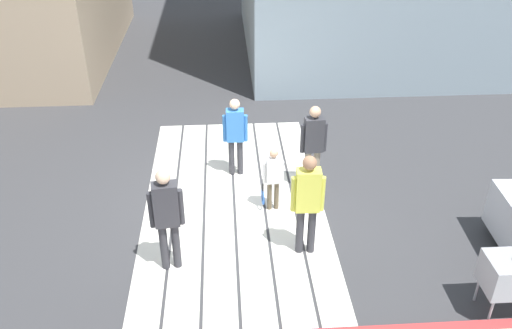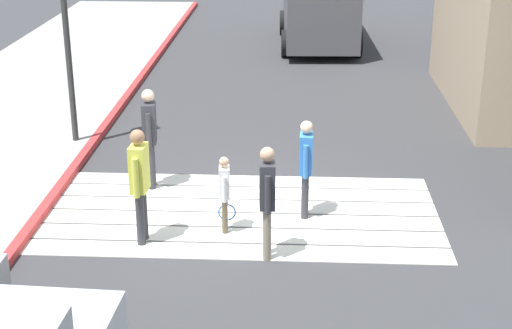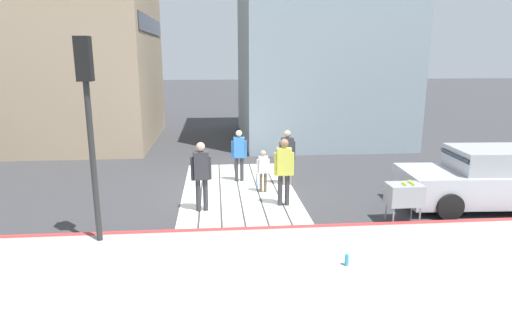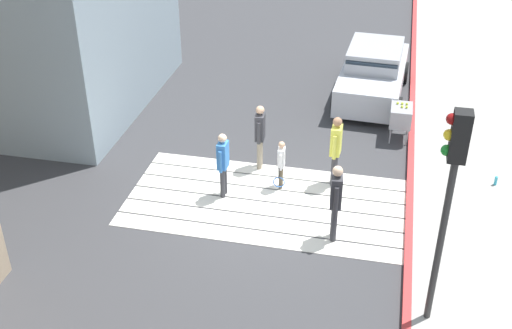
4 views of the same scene
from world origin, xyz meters
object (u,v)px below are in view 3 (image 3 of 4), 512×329
(tennis_ball_cart, at_px, (404,194))
(pedestrian_adult_side, at_px, (287,153))
(car_parked_near_curb, at_px, (487,180))
(pedestrian_adult_lead, at_px, (201,172))
(pedestrian_adult_trailing, at_px, (239,152))
(pedestrian_teen_behind, at_px, (284,167))
(traffic_light_corner, at_px, (88,100))
(water_bottle, at_px, (347,260))
(pedestrian_child_with_racket, at_px, (263,169))

(tennis_ball_cart, distance_m, pedestrian_adult_side, 4.06)
(car_parked_near_curb, relative_size, tennis_ball_cart, 4.31)
(pedestrian_adult_lead, bearing_deg, pedestrian_adult_side, -49.85)
(pedestrian_adult_trailing, relative_size, pedestrian_teen_behind, 0.91)
(pedestrian_adult_trailing, distance_m, pedestrian_adult_side, 1.53)
(traffic_light_corner, xyz_separation_m, pedestrian_adult_side, (4.04, -4.61, -2.05))
(traffic_light_corner, height_order, tennis_ball_cart, traffic_light_corner)
(pedestrian_adult_lead, relative_size, pedestrian_teen_behind, 1.00)
(car_parked_near_curb, height_order, pedestrian_adult_lead, pedestrian_adult_lead)
(water_bottle, relative_size, pedestrian_adult_side, 0.13)
(pedestrian_adult_lead, height_order, pedestrian_teen_behind, pedestrian_teen_behind)
(tennis_ball_cart, bearing_deg, traffic_light_corner, 95.65)
(pedestrian_adult_trailing, height_order, pedestrian_teen_behind, pedestrian_teen_behind)
(car_parked_near_curb, relative_size, traffic_light_corner, 1.03)
(tennis_ball_cart, relative_size, pedestrian_adult_trailing, 0.62)
(pedestrian_adult_lead, bearing_deg, tennis_ball_cart, -104.49)
(pedestrian_teen_behind, bearing_deg, pedestrian_adult_side, -11.61)
(pedestrian_adult_side, bearing_deg, water_bottle, -177.90)
(car_parked_near_curb, xyz_separation_m, pedestrian_adult_trailing, (3.02, 6.28, 0.22))
(car_parked_near_curb, height_order, traffic_light_corner, traffic_light_corner)
(pedestrian_adult_trailing, bearing_deg, water_bottle, -165.33)
(pedestrian_adult_trailing, height_order, pedestrian_adult_side, pedestrian_adult_side)
(pedestrian_adult_trailing, bearing_deg, pedestrian_child_with_racket, -153.66)
(pedestrian_adult_lead, distance_m, pedestrian_adult_side, 3.30)
(pedestrian_adult_side, bearing_deg, tennis_ball_cart, -146.16)
(traffic_light_corner, relative_size, pedestrian_adult_side, 2.49)
(car_parked_near_curb, relative_size, pedestrian_child_with_racket, 3.53)
(car_parked_near_curb, bearing_deg, pedestrian_adult_trailing, 64.30)
(traffic_light_corner, distance_m, tennis_ball_cart, 7.29)
(traffic_light_corner, xyz_separation_m, pedestrian_teen_behind, (2.15, -4.22, -1.99))
(car_parked_near_curb, distance_m, traffic_light_corner, 9.87)
(pedestrian_teen_behind, bearing_deg, pedestrian_adult_trailing, 22.91)
(water_bottle, bearing_deg, pedestrian_adult_lead, 37.55)
(pedestrian_teen_behind, bearing_deg, traffic_light_corner, 116.97)
(traffic_light_corner, bearing_deg, tennis_ball_cart, -84.35)
(pedestrian_adult_trailing, xyz_separation_m, pedestrian_teen_behind, (-2.45, -1.04, 0.10))
(car_parked_near_curb, relative_size, pedestrian_adult_lead, 2.45)
(tennis_ball_cart, distance_m, pedestrian_teen_behind, 3.04)
(water_bottle, bearing_deg, pedestrian_teen_behind, 8.96)
(traffic_light_corner, distance_m, pedestrian_adult_side, 6.46)
(traffic_light_corner, relative_size, tennis_ball_cart, 4.17)
(traffic_light_corner, relative_size, pedestrian_adult_trailing, 2.60)
(pedestrian_adult_lead, distance_m, pedestrian_teen_behind, 2.15)
(pedestrian_adult_trailing, bearing_deg, pedestrian_adult_lead, 157.80)
(water_bottle, distance_m, pedestrian_adult_lead, 4.56)
(car_parked_near_curb, bearing_deg, pedestrian_teen_behind, 83.79)
(car_parked_near_curb, distance_m, pedestrian_adult_trailing, 6.98)
(pedestrian_adult_lead, bearing_deg, pedestrian_child_with_racket, -49.78)
(water_bottle, height_order, pedestrian_teen_behind, pedestrian_teen_behind)
(car_parked_near_curb, xyz_separation_m, water_bottle, (-3.22, 4.65, -0.50))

